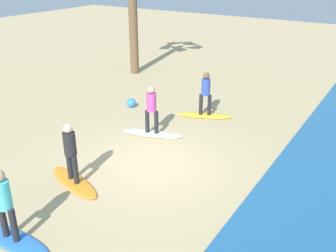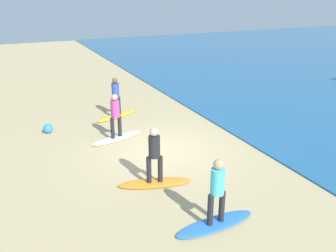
{
  "view_description": "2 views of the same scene",
  "coord_description": "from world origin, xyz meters",
  "px_view_note": "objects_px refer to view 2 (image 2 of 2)",
  "views": [
    {
      "loc": [
        7.91,
        5.63,
        5.52
      ],
      "look_at": [
        -0.71,
        0.11,
        0.98
      ],
      "focal_mm": 40.61,
      "sensor_mm": 36.0,
      "label": 1
    },
    {
      "loc": [
        10.18,
        -4.57,
        5.19
      ],
      "look_at": [
        0.12,
        0.13,
        0.93
      ],
      "focal_mm": 38.11,
      "sensor_mm": 36.0,
      "label": 2
    }
  ],
  "objects_px": {
    "surfboard_yellow": "(117,116)",
    "surfer_blue": "(217,187)",
    "surfer_white": "(115,113)",
    "surfer_yellow": "(116,94)",
    "surfboard_orange": "(155,183)",
    "surfer_orange": "(154,151)",
    "surfboard_blue": "(215,224)",
    "beach_ball": "(48,128)",
    "surfboard_white": "(117,138)"
  },
  "relations": [
    {
      "from": "surfboard_yellow",
      "to": "surfer_blue",
      "type": "relative_size",
      "value": 1.28
    },
    {
      "from": "surfer_white",
      "to": "surfboard_yellow",
      "type": "bearing_deg",
      "value": 162.61
    },
    {
      "from": "surfboard_yellow",
      "to": "surfer_yellow",
      "type": "bearing_deg",
      "value": 156.44
    },
    {
      "from": "surfer_white",
      "to": "surfer_blue",
      "type": "xyz_separation_m",
      "value": [
        5.97,
        0.53,
        0.0
      ]
    },
    {
      "from": "surfboard_orange",
      "to": "surfer_orange",
      "type": "height_order",
      "value": "surfer_orange"
    },
    {
      "from": "surfboard_orange",
      "to": "surfboard_blue",
      "type": "height_order",
      "value": "same"
    },
    {
      "from": "surfer_white",
      "to": "surfer_orange",
      "type": "relative_size",
      "value": 1.0
    },
    {
      "from": "surfboard_orange",
      "to": "beach_ball",
      "type": "relative_size",
      "value": 5.7
    },
    {
      "from": "surfboard_yellow",
      "to": "surfer_orange",
      "type": "xyz_separation_m",
      "value": [
        6.04,
        -0.77,
        0.99
      ]
    },
    {
      "from": "surfer_orange",
      "to": "surfer_white",
      "type": "bearing_deg",
      "value": 179.84
    },
    {
      "from": "surfer_yellow",
      "to": "surfer_blue",
      "type": "bearing_deg",
      "value": -1.52
    },
    {
      "from": "surfboard_white",
      "to": "surfboard_orange",
      "type": "bearing_deg",
      "value": -107.33
    },
    {
      "from": "surfer_white",
      "to": "surfboard_orange",
      "type": "bearing_deg",
      "value": -0.16
    },
    {
      "from": "surfer_yellow",
      "to": "surfboard_orange",
      "type": "height_order",
      "value": "surfer_yellow"
    },
    {
      "from": "surfer_yellow",
      "to": "surfboard_white",
      "type": "bearing_deg",
      "value": -17.39
    },
    {
      "from": "surfer_blue",
      "to": "beach_ball",
      "type": "bearing_deg",
      "value": -160.35
    },
    {
      "from": "surfer_yellow",
      "to": "surfer_blue",
      "type": "distance_m",
      "value": 8.39
    },
    {
      "from": "surfboard_blue",
      "to": "surfer_white",
      "type": "bearing_deg",
      "value": 92.19
    },
    {
      "from": "surfboard_white",
      "to": "beach_ball",
      "type": "relative_size",
      "value": 5.7
    },
    {
      "from": "surfboard_yellow",
      "to": "surfer_yellow",
      "type": "height_order",
      "value": "surfer_yellow"
    },
    {
      "from": "surfboard_blue",
      "to": "surfer_blue",
      "type": "height_order",
      "value": "surfer_blue"
    },
    {
      "from": "surfer_blue",
      "to": "beach_ball",
      "type": "distance_m",
      "value": 8.2
    },
    {
      "from": "surfboard_white",
      "to": "surfer_yellow",
      "type": "bearing_deg",
      "value": 55.44
    },
    {
      "from": "surfboard_yellow",
      "to": "surfer_white",
      "type": "bearing_deg",
      "value": -130.96
    },
    {
      "from": "beach_ball",
      "to": "surfer_yellow",
      "type": "bearing_deg",
      "value": 103.38
    },
    {
      "from": "surfer_white",
      "to": "surfer_orange",
      "type": "bearing_deg",
      "value": -0.16
    },
    {
      "from": "surfer_white",
      "to": "surfboard_blue",
      "type": "bearing_deg",
      "value": 5.11
    },
    {
      "from": "surfer_orange",
      "to": "surfboard_blue",
      "type": "relative_size",
      "value": 0.78
    },
    {
      "from": "surfer_white",
      "to": "surfboard_orange",
      "type": "relative_size",
      "value": 0.78
    },
    {
      "from": "surfboard_white",
      "to": "surfer_white",
      "type": "height_order",
      "value": "surfer_white"
    },
    {
      "from": "surfboard_yellow",
      "to": "surfboard_orange",
      "type": "relative_size",
      "value": 1.0
    },
    {
      "from": "surfer_white",
      "to": "surfer_orange",
      "type": "distance_m",
      "value": 3.63
    },
    {
      "from": "surfer_yellow",
      "to": "surfer_orange",
      "type": "distance_m",
      "value": 6.09
    },
    {
      "from": "surfboard_white",
      "to": "surfer_blue",
      "type": "distance_m",
      "value": 6.08
    },
    {
      "from": "surfer_yellow",
      "to": "surfboard_orange",
      "type": "distance_m",
      "value": 6.17
    },
    {
      "from": "surfer_white",
      "to": "surfboard_blue",
      "type": "xyz_separation_m",
      "value": [
        5.97,
        0.53,
        -0.99
      ]
    },
    {
      "from": "surfboard_yellow",
      "to": "surfboard_white",
      "type": "xyz_separation_m",
      "value": [
        2.41,
        -0.76,
        0.0
      ]
    },
    {
      "from": "surfboard_orange",
      "to": "surfboard_blue",
      "type": "relative_size",
      "value": 1.0
    },
    {
      "from": "surfer_white",
      "to": "beach_ball",
      "type": "xyz_separation_m",
      "value": [
        -1.71,
        -2.21,
        -0.85
      ]
    },
    {
      "from": "surfboard_yellow",
      "to": "surfer_white",
      "type": "xyz_separation_m",
      "value": [
        2.41,
        -0.76,
        0.99
      ]
    },
    {
      "from": "surfer_white",
      "to": "surfer_orange",
      "type": "xyz_separation_m",
      "value": [
        3.63,
        -0.01,
        0.0
      ]
    },
    {
      "from": "surfer_orange",
      "to": "beach_ball",
      "type": "bearing_deg",
      "value": -157.6
    },
    {
      "from": "surfboard_orange",
      "to": "surfer_orange",
      "type": "distance_m",
      "value": 0.99
    },
    {
      "from": "surfboard_white",
      "to": "surfer_blue",
      "type": "bearing_deg",
      "value": -102.06
    },
    {
      "from": "surfer_orange",
      "to": "surfboard_orange",
      "type": "bearing_deg",
      "value": 0.0
    },
    {
      "from": "surfboard_white",
      "to": "surfer_white",
      "type": "relative_size",
      "value": 1.28
    },
    {
      "from": "surfboard_orange",
      "to": "surfer_orange",
      "type": "bearing_deg",
      "value": 0.0
    },
    {
      "from": "surfer_yellow",
      "to": "surfboard_blue",
      "type": "bearing_deg",
      "value": -1.52
    },
    {
      "from": "surfboard_white",
      "to": "surfer_white",
      "type": "bearing_deg",
      "value": -62.17
    },
    {
      "from": "surfboard_white",
      "to": "surfboard_blue",
      "type": "distance_m",
      "value": 6.0
    }
  ]
}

